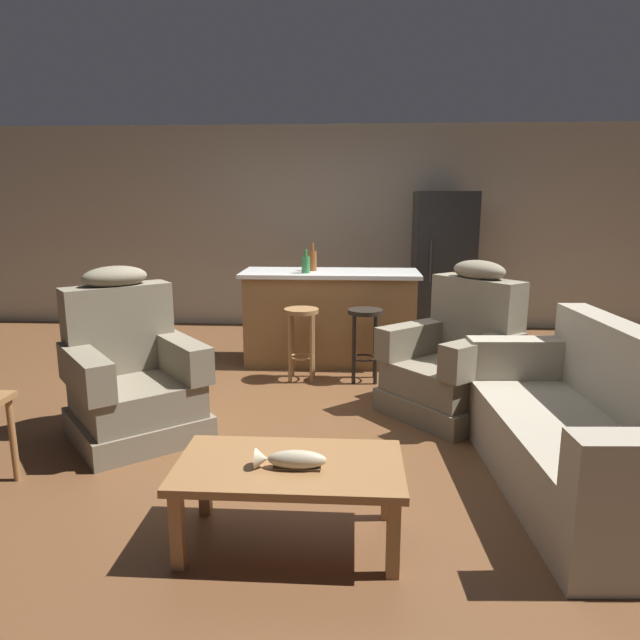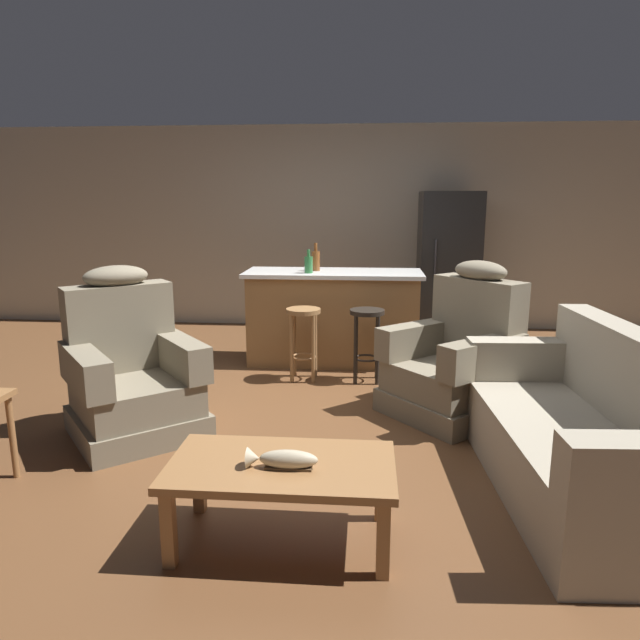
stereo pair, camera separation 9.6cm
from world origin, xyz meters
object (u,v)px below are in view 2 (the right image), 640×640
object	(u,v)px
bar_stool_left	(304,331)
bottle_short_amber	(316,260)
fish_figurine	(282,459)
kitchen_island	(333,317)
bar_stool_right	(367,332)
refrigerator	(448,266)
coffee_table	(282,473)
recliner_near_lamp	(131,376)
recliner_near_island	(457,361)
couch	(585,437)
bottle_tall_green	(309,264)

from	to	relation	value
bar_stool_left	bottle_short_amber	xyz separation A→B (m)	(0.05, 0.67, 0.59)
fish_figurine	kitchen_island	world-z (taller)	kitchen_island
kitchen_island	bar_stool_right	world-z (taller)	kitchen_island
refrigerator	coffee_table	bearing A→B (deg)	-107.14
refrigerator	recliner_near_lamp	bearing A→B (deg)	-130.05
recliner_near_island	kitchen_island	distance (m)	1.74
coffee_table	couch	bearing A→B (deg)	20.72
kitchen_island	refrigerator	world-z (taller)	refrigerator
recliner_near_lamp	kitchen_island	bearing A→B (deg)	106.18
fish_figurine	bar_stool_left	world-z (taller)	bar_stool_left
recliner_near_lamp	bottle_short_amber	size ratio (longest dim) A/B	4.22
kitchen_island	bottle_tall_green	xyz separation A→B (m)	(-0.24, -0.15, 0.56)
kitchen_island	bar_stool_right	bearing A→B (deg)	-61.01
recliner_near_lamp	recliner_near_island	xyz separation A→B (m)	(2.40, 0.58, 0.00)
bar_stool_right	bottle_tall_green	world-z (taller)	bottle_tall_green
bar_stool_left	bottle_short_amber	distance (m)	0.89
refrigerator	bottle_short_amber	size ratio (longest dim) A/B	6.18
bar_stool_right	refrigerator	bearing A→B (deg)	62.25
fish_figurine	recliner_near_island	distance (m)	2.21
bar_stool_left	bar_stool_right	xyz separation A→B (m)	(0.59, 0.00, 0.00)
recliner_near_lamp	bar_stool_left	xyz separation A→B (m)	(1.10, 1.33, 0.05)
recliner_near_island	bar_stool_left	xyz separation A→B (m)	(-1.30, 0.75, 0.05)
coffee_table	refrigerator	world-z (taller)	refrigerator
bottle_tall_green	coffee_table	bearing A→B (deg)	-86.59
refrigerator	bottle_short_amber	xyz separation A→B (m)	(-1.50, -1.16, 0.18)
coffee_table	fish_figurine	world-z (taller)	fish_figurine
kitchen_island	bottle_tall_green	bearing A→B (deg)	-147.34
fish_figurine	kitchen_island	size ratio (longest dim) A/B	0.19
refrigerator	bottle_tall_green	world-z (taller)	refrigerator
kitchen_island	bottle_tall_green	distance (m)	0.63
bar_stool_left	refrigerator	xyz separation A→B (m)	(1.55, 1.83, 0.41)
recliner_near_island	bottle_tall_green	world-z (taller)	recliner_near_island
recliner_near_island	kitchen_island	xyz separation A→B (m)	(-1.06, 1.38, 0.06)
couch	recliner_near_island	xyz separation A→B (m)	(-0.54, 1.23, 0.08)
couch	bottle_tall_green	bearing A→B (deg)	-56.28
recliner_near_island	refrigerator	xyz separation A→B (m)	(0.25, 2.58, 0.46)
bottle_short_amber	recliner_near_island	bearing A→B (deg)	-48.60
recliner_near_lamp	bottle_tall_green	distance (m)	2.20
coffee_table	bar_stool_left	size ratio (longest dim) A/B	1.62
fish_figurine	refrigerator	size ratio (longest dim) A/B	0.19
coffee_table	fish_figurine	distance (m)	0.11
bar_stool_right	kitchen_island	bearing A→B (deg)	118.99
fish_figurine	refrigerator	distance (m)	4.71
coffee_table	couch	distance (m)	1.77
bottle_short_amber	bar_stool_left	bearing A→B (deg)	-94.63
couch	bar_stool_left	size ratio (longest dim) A/B	2.86
bar_stool_left	refrigerator	world-z (taller)	refrigerator
coffee_table	bar_stool_left	bearing A→B (deg)	94.05
recliner_near_lamp	bar_stool_right	xyz separation A→B (m)	(1.69, 1.33, 0.05)
fish_figurine	bottle_short_amber	xyz separation A→B (m)	(-0.14, 3.32, 0.60)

